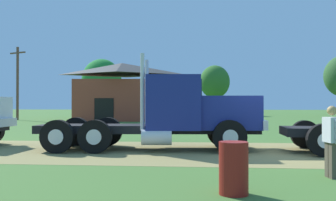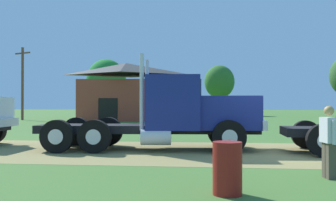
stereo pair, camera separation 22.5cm
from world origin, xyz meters
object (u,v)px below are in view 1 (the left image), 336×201
Objects in this scene: steel_barrel at (234,168)px; visitor_standing_near at (332,139)px; shed_building at (122,93)px; truck_foreground_white at (178,114)px; utility_pole_near at (18,81)px.

visitor_standing_near is at bearing 36.60° from steel_barrel.
shed_building is at bearing 105.93° from steel_barrel.
truck_foreground_white is at bearing 127.74° from visitor_standing_near.
shed_building reaches higher than truck_foreground_white.
truck_foreground_white is 6.68m from steel_barrel.
utility_pole_near is (-19.46, 29.82, 3.54)m from steel_barrel.
steel_barrel is (1.41, -6.48, -0.80)m from truck_foreground_white.
utility_pole_near reaches higher than visitor_standing_near.
truck_foreground_white is 29.63m from utility_pole_near.
steel_barrel is 0.13× the size of utility_pole_near.
shed_building is (-7.08, 23.25, 1.51)m from truck_foreground_white.
truck_foreground_white is at bearing 102.25° from steel_barrel.
truck_foreground_white is at bearing -73.06° from shed_building.
shed_building is at bearing 111.04° from visitor_standing_near.
truck_foreground_white is 6.06m from visitor_standing_near.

